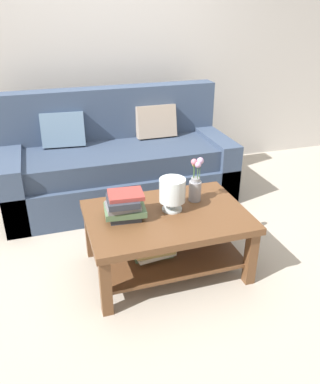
{
  "coord_description": "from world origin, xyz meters",
  "views": [
    {
      "loc": [
        -0.76,
        -2.62,
        1.82
      ],
      "look_at": [
        -0.0,
        -0.22,
        0.57
      ],
      "focal_mm": 36.16,
      "sensor_mm": 36.0,
      "label": 1
    }
  ],
  "objects_px": {
    "flower_pitcher": "(195,184)",
    "glass_hurricane_vase": "(172,191)",
    "book_stack_main": "(124,206)",
    "coffee_table": "(165,230)",
    "couch": "(118,164)"
  },
  "relations": [
    {
      "from": "book_stack_main",
      "to": "glass_hurricane_vase",
      "type": "relative_size",
      "value": 1.24
    },
    {
      "from": "couch",
      "to": "flower_pitcher",
      "type": "bearing_deg",
      "value": -72.82
    },
    {
      "from": "book_stack_main",
      "to": "flower_pitcher",
      "type": "xyz_separation_m",
      "value": [
        0.56,
        0.1,
        0.04
      ]
    },
    {
      "from": "coffee_table",
      "to": "glass_hurricane_vase",
      "type": "relative_size",
      "value": 4.68
    },
    {
      "from": "book_stack_main",
      "to": "glass_hurricane_vase",
      "type": "height_order",
      "value": "glass_hurricane_vase"
    },
    {
      "from": "coffee_table",
      "to": "flower_pitcher",
      "type": "xyz_separation_m",
      "value": [
        0.28,
        0.13,
        0.27
      ]
    },
    {
      "from": "glass_hurricane_vase",
      "to": "coffee_table",
      "type": "bearing_deg",
      "value": -144.91
    },
    {
      "from": "coffee_table",
      "to": "glass_hurricane_vase",
      "type": "bearing_deg",
      "value": 35.09
    },
    {
      "from": "glass_hurricane_vase",
      "to": "flower_pitcher",
      "type": "relative_size",
      "value": 0.71
    },
    {
      "from": "couch",
      "to": "flower_pitcher",
      "type": "xyz_separation_m",
      "value": [
        0.35,
        -1.13,
        0.24
      ]
    },
    {
      "from": "couch",
      "to": "book_stack_main",
      "type": "height_order",
      "value": "couch"
    },
    {
      "from": "book_stack_main",
      "to": "glass_hurricane_vase",
      "type": "bearing_deg",
      "value": 2.38
    },
    {
      "from": "flower_pitcher",
      "to": "book_stack_main",
      "type": "bearing_deg",
      "value": -169.68
    },
    {
      "from": "glass_hurricane_vase",
      "to": "flower_pitcher",
      "type": "distance_m",
      "value": 0.23
    },
    {
      "from": "flower_pitcher",
      "to": "glass_hurricane_vase",
      "type": "bearing_deg",
      "value": -157.51
    }
  ]
}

